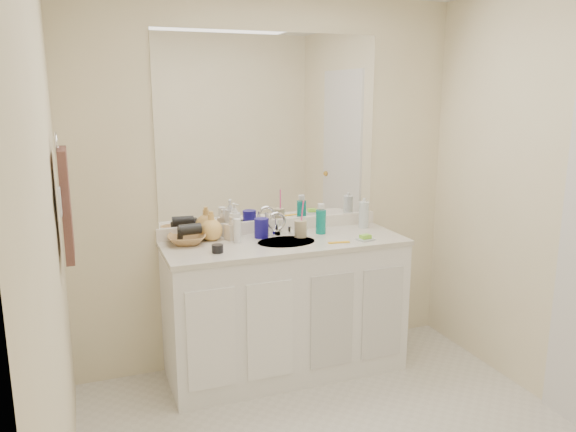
% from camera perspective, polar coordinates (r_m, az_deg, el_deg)
% --- Properties ---
extents(wall_back, '(2.60, 0.02, 2.40)m').
position_cam_1_polar(wall_back, '(3.70, -1.78, 3.29)').
color(wall_back, '#F7EAC1').
rests_on(wall_back, floor).
extents(wall_left, '(0.02, 2.60, 2.40)m').
position_cam_1_polar(wall_left, '(2.24, -22.94, -3.85)').
color(wall_left, '#F7EAC1').
rests_on(wall_left, floor).
extents(vanity_cabinet, '(1.50, 0.55, 0.85)m').
position_cam_1_polar(vanity_cabinet, '(3.66, -0.28, -9.43)').
color(vanity_cabinet, white).
rests_on(vanity_cabinet, floor).
extents(countertop, '(1.52, 0.57, 0.03)m').
position_cam_1_polar(countertop, '(3.52, -0.29, -2.77)').
color(countertop, beige).
rests_on(countertop, vanity_cabinet).
extents(backsplash, '(1.52, 0.03, 0.08)m').
position_cam_1_polar(backsplash, '(3.75, -1.67, -0.98)').
color(backsplash, white).
rests_on(backsplash, countertop).
extents(sink_basin, '(0.37, 0.37, 0.02)m').
position_cam_1_polar(sink_basin, '(3.50, -0.17, -2.81)').
color(sink_basin, beige).
rests_on(sink_basin, countertop).
extents(faucet, '(0.02, 0.02, 0.11)m').
position_cam_1_polar(faucet, '(3.65, -1.16, -1.09)').
color(faucet, silver).
rests_on(faucet, countertop).
extents(mirror, '(1.48, 0.01, 1.20)m').
position_cam_1_polar(mirror, '(3.66, -1.79, 8.85)').
color(mirror, white).
rests_on(mirror, wall_back).
extents(blue_mug, '(0.11, 0.11, 0.12)m').
position_cam_1_polar(blue_mug, '(3.59, -2.72, -1.23)').
color(blue_mug, navy).
rests_on(blue_mug, countertop).
extents(tan_cup, '(0.08, 0.08, 0.11)m').
position_cam_1_polar(tan_cup, '(3.60, 1.28, -1.30)').
color(tan_cup, tan).
rests_on(tan_cup, countertop).
extents(toothbrush, '(0.02, 0.04, 0.18)m').
position_cam_1_polar(toothbrush, '(3.58, 1.44, 0.21)').
color(toothbrush, '#F74193').
rests_on(toothbrush, tan_cup).
extents(mouthwash_bottle, '(0.08, 0.08, 0.16)m').
position_cam_1_polar(mouthwash_bottle, '(3.69, 3.36, -0.59)').
color(mouthwash_bottle, '#0A8276').
rests_on(mouthwash_bottle, countertop).
extents(clear_pump_bottle, '(0.07, 0.07, 0.18)m').
position_cam_1_polar(clear_pump_bottle, '(3.88, 7.70, 0.13)').
color(clear_pump_bottle, silver).
rests_on(clear_pump_bottle, countertop).
extents(soap_dish, '(0.11, 0.10, 0.01)m').
position_cam_1_polar(soap_dish, '(3.56, 7.87, -2.37)').
color(soap_dish, silver).
rests_on(soap_dish, countertop).
extents(green_soap, '(0.07, 0.06, 0.02)m').
position_cam_1_polar(green_soap, '(3.56, 7.88, -2.08)').
color(green_soap, '#8BE136').
rests_on(green_soap, soap_dish).
extents(orange_comb, '(0.14, 0.05, 0.01)m').
position_cam_1_polar(orange_comb, '(3.49, 5.19, -2.68)').
color(orange_comb, yellow).
rests_on(orange_comb, countertop).
extents(dark_jar, '(0.08, 0.08, 0.05)m').
position_cam_1_polar(dark_jar, '(3.28, -7.17, -3.30)').
color(dark_jar, black).
rests_on(dark_jar, countertop).
extents(extra_white_bottle, '(0.06, 0.06, 0.15)m').
position_cam_1_polar(extra_white_bottle, '(3.48, -5.17, -1.49)').
color(extra_white_bottle, white).
rests_on(extra_white_bottle, countertop).
extents(soap_bottle_white, '(0.11, 0.11, 0.22)m').
position_cam_1_polar(soap_bottle_white, '(3.60, -5.42, -0.43)').
color(soap_bottle_white, white).
rests_on(soap_bottle_white, countertop).
extents(soap_bottle_cream, '(0.09, 0.09, 0.15)m').
position_cam_1_polar(soap_bottle_cream, '(3.55, -5.79, -1.23)').
color(soap_bottle_cream, beige).
rests_on(soap_bottle_cream, countertop).
extents(soap_bottle_yellow, '(0.17, 0.17, 0.18)m').
position_cam_1_polar(soap_bottle_yellow, '(3.55, -7.81, -0.98)').
color(soap_bottle_yellow, '#F3B95E').
rests_on(soap_bottle_yellow, countertop).
extents(wicker_basket, '(0.27, 0.27, 0.06)m').
position_cam_1_polar(wicker_basket, '(3.50, -10.24, -2.34)').
color(wicker_basket, '#AB7945').
rests_on(wicker_basket, countertop).
extents(hair_dryer, '(0.14, 0.08, 0.07)m').
position_cam_1_polar(hair_dryer, '(3.49, -9.96, -1.34)').
color(hair_dryer, black).
rests_on(hair_dryer, wicker_basket).
extents(towel_ring, '(0.01, 0.11, 0.11)m').
position_cam_1_polar(towel_ring, '(2.95, -22.46, 6.83)').
color(towel_ring, silver).
rests_on(towel_ring, wall_left).
extents(hand_towel, '(0.04, 0.32, 0.55)m').
position_cam_1_polar(hand_towel, '(2.99, -21.60, 1.14)').
color(hand_towel, '#412722').
rests_on(hand_towel, towel_ring).
extents(switch_plate, '(0.01, 0.08, 0.13)m').
position_cam_1_polar(switch_plate, '(2.78, -22.17, 1.36)').
color(switch_plate, silver).
rests_on(switch_plate, wall_left).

